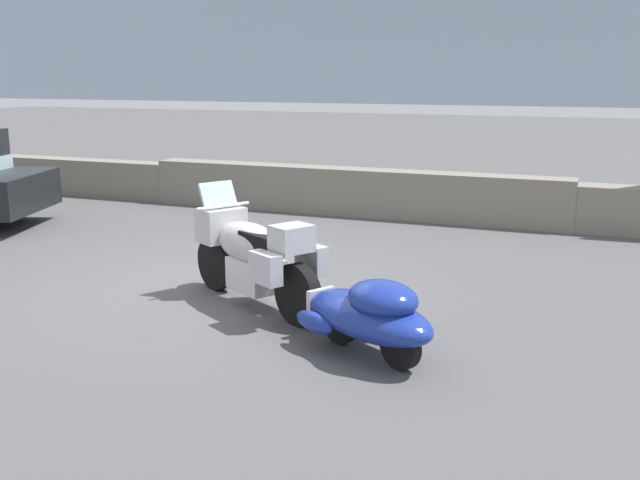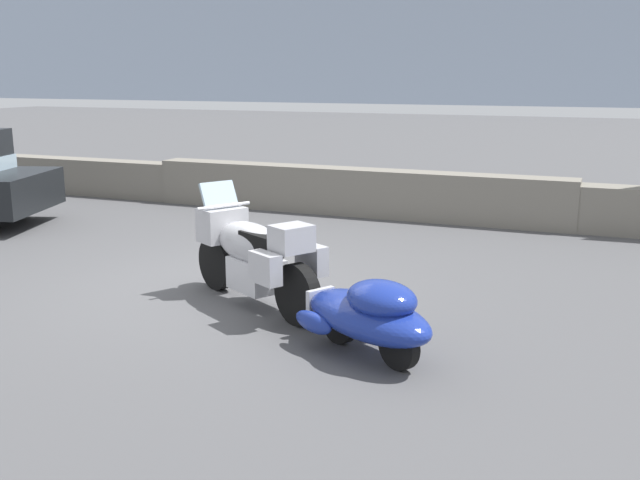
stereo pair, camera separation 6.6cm
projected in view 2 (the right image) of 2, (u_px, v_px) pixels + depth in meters
The scene contains 5 objects.
ground_plane at pixel (211, 288), 8.89m from camera, with size 80.00×80.00×0.00m, color #4C4C4F.
stone_guard_wall at pixel (370, 194), 13.40m from camera, with size 24.00×0.61×0.87m.
distant_ridgeline at pixel (587, 31), 93.10m from camera, with size 240.00×80.00×16.00m, color #99A8BF.
touring_motorcycle at pixel (253, 252), 8.11m from camera, with size 2.08×1.41×1.33m.
car_shaped_trailer at pixel (369, 314), 6.67m from camera, with size 2.09×1.41×0.76m.
Camera 2 is at (4.45, -7.40, 2.57)m, focal length 40.65 mm.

